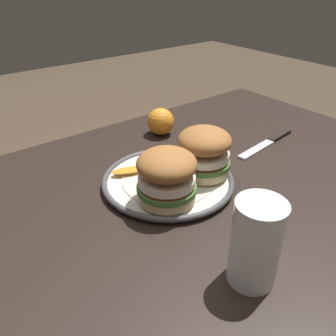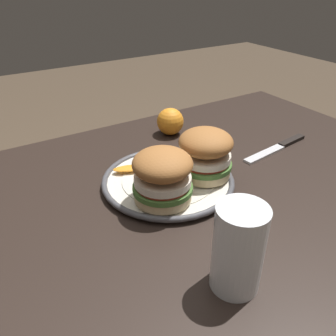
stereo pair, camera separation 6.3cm
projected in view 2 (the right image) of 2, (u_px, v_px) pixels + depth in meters
name	position (u px, v px, depth m)	size (l,w,h in m)	color
dining_table	(184.00, 238.00, 0.75)	(1.22, 0.81, 0.73)	black
dinner_plate	(168.00, 181.00, 0.73)	(0.28, 0.28, 0.02)	silver
sandwich_half_left	(205.00, 153.00, 0.71)	(0.14, 0.14, 0.10)	beige
sandwich_half_right	(164.00, 176.00, 0.63)	(0.11, 0.11, 0.10)	beige
orange_peel_curled	(169.00, 153.00, 0.80)	(0.07, 0.07, 0.01)	orange
orange_peel_strip_long	(130.00, 168.00, 0.75)	(0.08, 0.05, 0.01)	orange
drinking_glass	(237.00, 254.00, 0.48)	(0.07, 0.07, 0.13)	white
whole_orange	(170.00, 121.00, 0.93)	(0.07, 0.07, 0.07)	orange
table_knife	(280.00, 147.00, 0.88)	(0.22, 0.05, 0.01)	silver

